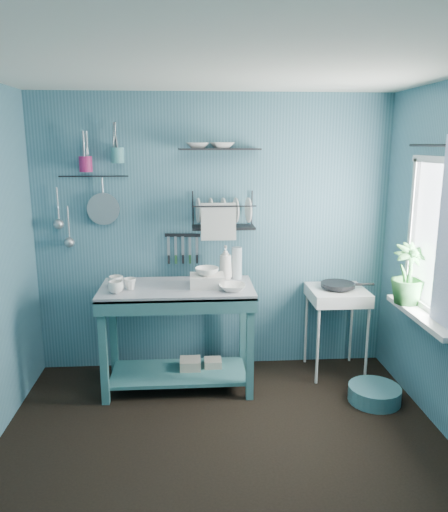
{
  "coord_description": "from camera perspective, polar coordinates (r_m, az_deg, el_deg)",
  "views": [
    {
      "loc": [
        -0.21,
        -2.96,
        2.06
      ],
      "look_at": [
        0.05,
        0.85,
        1.2
      ],
      "focal_mm": 35.0,
      "sensor_mm": 36.0,
      "label": 1
    }
  ],
  "objects": [
    {
      "name": "floor",
      "position": [
        3.62,
        0.14,
        -22.06
      ],
      "size": [
        3.2,
        3.2,
        0.0
      ],
      "primitive_type": "plane",
      "color": "black",
      "rests_on": "ground"
    },
    {
      "name": "ceiling",
      "position": [
        3.0,
        0.17,
        21.1
      ],
      "size": [
        3.2,
        3.2,
        0.0
      ],
      "primitive_type": "plane",
      "rotation": [
        3.14,
        0.0,
        0.0
      ],
      "color": "silver",
      "rests_on": "ground"
    },
    {
      "name": "wall_back",
      "position": [
        4.54,
        -1.19,
        2.41
      ],
      "size": [
        3.2,
        0.0,
        3.2
      ],
      "primitive_type": "plane",
      "rotation": [
        1.57,
        0.0,
        0.0
      ],
      "color": "#3B6879",
      "rests_on": "ground"
    },
    {
      "name": "wall_front",
      "position": [
        1.69,
        3.92,
        -16.17
      ],
      "size": [
        3.2,
        0.0,
        3.2
      ],
      "primitive_type": "plane",
      "rotation": [
        -1.57,
        0.0,
        0.0
      ],
      "color": "#3B6879",
      "rests_on": "ground"
    },
    {
      "name": "work_counter",
      "position": [
        4.33,
        -5.27,
        -9.21
      ],
      "size": [
        1.32,
        0.75,
        0.9
      ],
      "primitive_type": "cube",
      "rotation": [
        0.0,
        0.0,
        0.09
      ],
      "color": "#356D6F",
      "rests_on": "floor"
    },
    {
      "name": "mug_left",
      "position": [
        4.06,
        -12.27,
        -3.51
      ],
      "size": [
        0.12,
        0.12,
        0.1
      ],
      "primitive_type": "imported",
      "color": "white",
      "rests_on": "work_counter"
    },
    {
      "name": "mug_mid",
      "position": [
        4.14,
        -10.7,
        -3.14
      ],
      "size": [
        0.14,
        0.14,
        0.09
      ],
      "primitive_type": "imported",
      "rotation": [
        0.0,
        0.0,
        0.52
      ],
      "color": "white",
      "rests_on": "work_counter"
    },
    {
      "name": "mug_right",
      "position": [
        4.21,
        -12.23,
        -2.91
      ],
      "size": [
        0.17,
        0.17,
        0.1
      ],
      "primitive_type": "imported",
      "rotation": [
        0.0,
        0.0,
        1.05
      ],
      "color": "white",
      "rests_on": "work_counter"
    },
    {
      "name": "wash_tub",
      "position": [
        4.15,
        -1.96,
        -2.84
      ],
      "size": [
        0.28,
        0.22,
        0.1
      ],
      "primitive_type": "cube",
      "color": "silver",
      "rests_on": "work_counter"
    },
    {
      "name": "tub_bowl",
      "position": [
        4.13,
        -1.96,
        -1.76
      ],
      "size": [
        0.2,
        0.19,
        0.06
      ],
      "primitive_type": "imported",
      "color": "white",
      "rests_on": "wash_tub"
    },
    {
      "name": "soap_bottle",
      "position": [
        4.34,
        0.17,
        -0.75
      ],
      "size": [
        0.12,
        0.12,
        0.3
      ],
      "primitive_type": "imported",
      "color": "silver",
      "rests_on": "work_counter"
    },
    {
      "name": "water_bottle",
      "position": [
        4.37,
        1.46,
        -0.79
      ],
      "size": [
        0.09,
        0.09,
        0.28
      ],
      "primitive_type": "cylinder",
      "color": "#B0C0C4",
      "rests_on": "work_counter"
    },
    {
      "name": "counter_bowl",
      "position": [
        4.04,
        0.95,
        -3.6
      ],
      "size": [
        0.22,
        0.22,
        0.05
      ],
      "primitive_type": "imported",
      "color": "white",
      "rests_on": "work_counter"
    },
    {
      "name": "hotplate_stand",
      "position": [
        4.7,
        12.62,
        -8.34
      ],
      "size": [
        0.51,
        0.51,
        0.8
      ],
      "primitive_type": "cube",
      "rotation": [
        0.0,
        0.0,
        0.03
      ],
      "color": "silver",
      "rests_on": "floor"
    },
    {
      "name": "frying_pan",
      "position": [
        4.56,
        12.88,
        -3.22
      ],
      "size": [
        0.3,
        0.3,
        0.03
      ],
      "primitive_type": "cylinder",
      "color": "black",
      "rests_on": "hotplate_stand"
    },
    {
      "name": "knife_strip",
      "position": [
        4.5,
        -4.76,
        2.38
      ],
      "size": [
        0.32,
        0.06,
        0.03
      ],
      "primitive_type": "cube",
      "rotation": [
        0.0,
        0.0,
        -0.11
      ],
      "color": "black",
      "rests_on": "wall_back"
    },
    {
      "name": "dish_rack",
      "position": [
        4.38,
        -0.08,
        5.24
      ],
      "size": [
        0.55,
        0.24,
        0.32
      ],
      "primitive_type": "cube",
      "rotation": [
        0.0,
        0.0,
        0.0
      ],
      "color": "black",
      "rests_on": "wall_back"
    },
    {
      "name": "upper_shelf",
      "position": [
        4.37,
        -0.52,
        12.11
      ],
      "size": [
        0.72,
        0.26,
        0.01
      ],
      "primitive_type": "cube",
      "rotation": [
        0.0,
        0.0,
        0.12
      ],
      "color": "black",
      "rests_on": "wall_back"
    },
    {
      "name": "shelf_bowl_left",
      "position": [
        4.36,
        -3.02,
        13.12
      ],
      "size": [
        0.21,
        0.21,
        0.05
      ],
      "primitive_type": "imported",
      "rotation": [
        0.0,
        0.0,
        -0.07
      ],
      "color": "white",
      "rests_on": "upper_shelf"
    },
    {
      "name": "shelf_bowl_right",
      "position": [
        4.37,
        -0.2,
        12.43
      ],
      "size": [
        0.23,
        0.23,
        0.05
      ],
      "primitive_type": "imported",
      "rotation": [
        0.0,
        0.0,
        0.14
      ],
      "color": "white",
      "rests_on": "upper_shelf"
    },
    {
      "name": "utensil_cup_magenta",
      "position": [
        4.47,
        -15.53,
        10.09
      ],
      "size": [
        0.11,
        0.11,
        0.13
      ],
      "primitive_type": "cylinder",
      "color": "#9D1D56",
      "rests_on": "wall_back"
    },
    {
      "name": "utensil_cup_teal",
      "position": [
        4.42,
        -12.06,
        11.19
      ],
      "size": [
        0.11,
        0.11,
        0.13
      ],
      "primitive_type": "cylinder",
      "color": "teal",
      "rests_on": "wall_back"
    },
    {
      "name": "colander",
      "position": [
        4.51,
        -13.62,
        5.25
      ],
      "size": [
        0.28,
        0.03,
        0.28
      ],
      "primitive_type": "cylinder",
      "rotation": [
        1.54,
        0.0,
        0.0
      ],
      "color": "#A0A4A8",
      "rests_on": "wall_back"
    },
    {
      "name": "ladle_outer",
      "position": [
        4.6,
        -18.47,
        5.61
      ],
      "size": [
        0.01,
        0.01,
        0.3
      ],
      "primitive_type": "cylinder",
      "color": "#A0A4A8",
      "rests_on": "wall_back"
    },
    {
      "name": "ladle_inner",
      "position": [
        4.6,
        -17.35,
        3.62
      ],
      "size": [
        0.01,
        0.01,
        0.3
      ],
      "primitive_type": "cylinder",
      "color": "#A0A4A8",
      "rests_on": "wall_back"
    },
    {
      "name": "hook_rail",
      "position": [
        4.52,
        -14.68,
        8.81
      ],
      "size": [
        0.6,
        0.01,
        0.01
      ],
      "primitive_type": "cylinder",
      "rotation": [
        0.0,
        1.57,
        0.0
      ],
      "color": "black",
      "rests_on": "wall_back"
    },
    {
      "name": "window_glass",
      "position": [
        3.91,
        23.5,
        1.91
      ],
      "size": [
        0.0,
        1.1,
        1.1
      ],
      "primitive_type": "plane",
      "rotation": [
        1.57,
        0.0,
        1.57
      ],
      "color": "white",
      "rests_on": "wall_right"
    },
    {
      "name": "windowsill",
      "position": [
        4.02,
        21.67,
        -6.38
      ],
      "size": [
        0.16,
        0.95,
        0.04
      ],
      "primitive_type": "cube",
      "color": "silver",
      "rests_on": "wall_right"
    },
    {
      "name": "curtain_rod",
      "position": [
        3.83,
        23.76,
        11.48
      ],
      "size": [
        0.02,
        1.05,
        0.02
      ],
      "primitive_type": "cylinder",
      "rotation": [
        1.57,
        0.0,
        0.0
      ],
      "color": "black",
      "rests_on": "wall_right"
    },
    {
      "name": "potted_plant",
      "position": [
        4.15,
        20.33,
        -1.96
      ],
      "size": [
        0.28,
        0.28,
        0.48
      ],
      "primitive_type": "imported",
      "rotation": [
        0.0,
        0.0,
        0.06
      ],
      "color": "#28652C",
      "rests_on": "windowsill"
    },
    {
      "name": "storage_tin_large",
      "position": [
        4.51,
        -3.86,
        -12.97
      ],
      "size": [
        0.18,
        0.18,
        0.22
      ],
      "primitive_type": "cube",
      "color": "tan",
      "rests_on": "floor"
    },
    {
      "name": "storage_tin_small",
      "position": [
        4.54,
        -1.27,
        -12.87
      ],
      "size": [
        0.15,
        0.15,
        0.2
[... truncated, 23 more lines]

